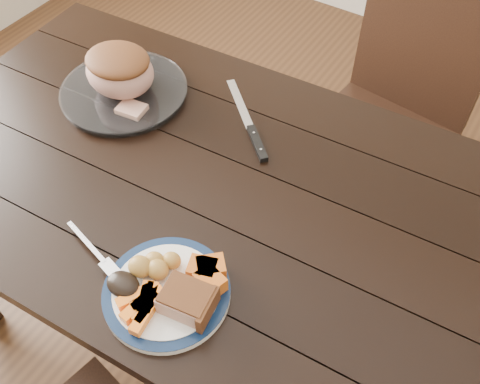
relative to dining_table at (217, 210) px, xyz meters
The scene contains 15 objects.
ground 0.66m from the dining_table, ahead, with size 4.00×4.00×0.00m, color #472B16.
dining_table is the anchor object (origin of this frame).
chair_far 0.77m from the dining_table, 75.50° to the left, with size 0.47×0.48×0.93m.
dinner_plate 0.31m from the dining_table, 74.81° to the right, with size 0.25×0.25×0.02m, color white.
plate_rim 0.32m from the dining_table, 74.81° to the right, with size 0.25×0.25×0.02m, color #0C1E3E.
serving_platter 0.42m from the dining_table, 160.95° to the left, with size 0.33×0.33×0.02m, color white.
pork_slice 0.35m from the dining_table, 65.27° to the right, with size 0.10×0.08×0.04m, color tan.
roasted_potatoes 0.30m from the dining_table, 83.23° to the right, with size 0.09×0.09×0.04m.
carrot_batons 0.37m from the dining_table, 79.15° to the right, with size 0.08×0.11×0.02m.
pumpkin_wedges 0.29m from the dining_table, 58.89° to the right, with size 0.09×0.09×0.04m.
dark_mushroom 0.35m from the dining_table, 88.73° to the right, with size 0.07×0.05×0.03m, color black.
fork 0.33m from the dining_table, 108.47° to the right, with size 0.18×0.06×0.00m.
roast_joint 0.45m from the dining_table, 160.95° to the left, with size 0.19×0.16×0.12m, color tan.
cut_slice 0.34m from the dining_table, 165.83° to the left, with size 0.07×0.06×0.02m, color tan.
carving_knife 0.22m from the dining_table, 95.00° to the left, with size 0.25×0.23×0.01m.
Camera 1 is at (0.48, -0.64, 1.70)m, focal length 40.00 mm.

